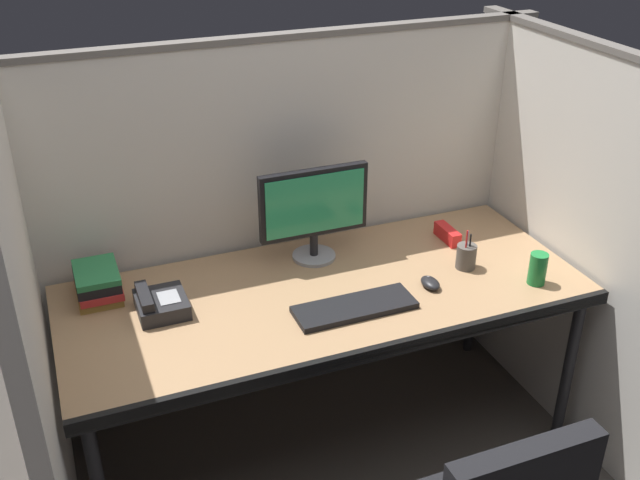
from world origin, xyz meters
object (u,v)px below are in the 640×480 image
Objects in this scene: desk_phone at (160,304)px; monitor_center at (314,208)px; computer_mouse at (430,283)px; soda_can at (538,269)px; desk at (326,303)px; keyboard_main at (355,307)px; book_stack at (98,283)px; pen_cup at (466,256)px; red_stapler at (447,234)px.

monitor_center is at bearing 14.21° from desk_phone.
soda_can is at bearing -17.61° from computer_mouse.
monitor_center reaches higher than desk_phone.
monitor_center reaches higher than desk.
soda_can reaches higher than keyboard_main.
monitor_center is 2.26× the size of desk_phone.
keyboard_main is at bearing 173.27° from soda_can.
book_stack is (-0.77, 0.27, 0.10)m from desk.
soda_can is at bearing -47.15° from pen_cup.
red_stapler is 0.69× the size of book_stack.
desk_phone is (-0.63, 0.24, 0.02)m from keyboard_main.
red_stapler is at bearing 50.53° from computer_mouse.
desk is 0.79m from soda_can.
red_stapler is 0.23m from pen_cup.
pen_cup reaches higher than keyboard_main.
desk_phone is at bearing 166.42° from soda_can.
red_stapler is at bearing 107.70° from soda_can.
desk is 0.17m from keyboard_main.
book_stack is (-0.82, 0.02, -0.16)m from monitor_center.
red_stapler is (-0.13, 0.42, -0.03)m from soda_can.
book_stack is (-1.14, 0.38, 0.04)m from computer_mouse.
desk is 12.67× the size of red_stapler.
book_stack reaches higher than desk_phone.
red_stapler is at bearing -6.60° from monitor_center.
desk_phone is at bearing -165.79° from monitor_center.
desk_phone is 0.88× the size of book_stack.
keyboard_main is at bearing -27.18° from book_stack.
computer_mouse is at bearing 6.68° from keyboard_main.
monitor_center is 1.99× the size of book_stack.
pen_cup reaches higher than soda_can.
soda_can is at bearing -34.76° from monitor_center.
monitor_center is 0.68m from desk_phone.
desk_phone reaches higher than red_stapler.
pen_cup is (1.15, -0.12, 0.02)m from desk_phone.
desk is 11.44× the size of pen_cup.
soda_can is at bearing -17.45° from desk.
book_stack is at bearing 152.82° from keyboard_main.
keyboard_main is at bearing -173.32° from computer_mouse.
desk is at bearing -101.09° from monitor_center.
desk is 0.64m from red_stapler.
pen_cup is 1.37m from book_stack.
monitor_center reaches higher than soda_can.
pen_cup is (-0.18, 0.20, -0.01)m from soda_can.
computer_mouse is (0.32, -0.36, -0.20)m from monitor_center.
pen_cup is (-0.05, -0.22, 0.02)m from red_stapler.
desk_phone is at bearing 159.29° from keyboard_main.
desk is at bearing 162.73° from computer_mouse.
desk_phone is 1.15m from pen_cup.
desk is 19.79× the size of computer_mouse.
keyboard_main is at bearing -149.36° from red_stapler.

